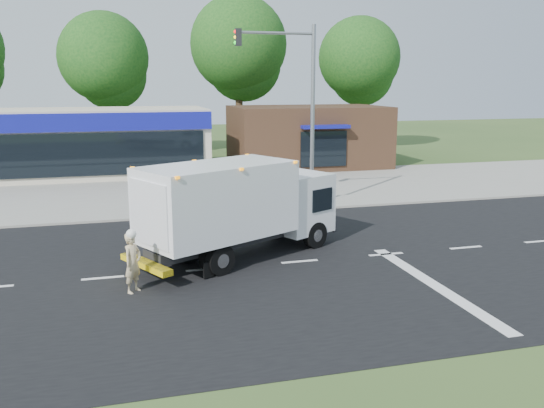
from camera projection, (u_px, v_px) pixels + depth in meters
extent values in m
plane|color=#385123|center=(300.00, 262.00, 18.23)|extent=(120.00, 120.00, 0.00)
cube|color=black|center=(300.00, 262.00, 18.23)|extent=(60.00, 14.00, 0.02)
cube|color=gray|center=(244.00, 207.00, 25.96)|extent=(60.00, 2.40, 0.12)
cube|color=gray|center=(221.00, 186.00, 31.45)|extent=(60.00, 9.00, 0.02)
cube|color=silver|center=(103.00, 278.00, 16.70)|extent=(1.20, 0.15, 0.01)
cube|color=silver|center=(206.00, 269.00, 17.46)|extent=(1.20, 0.15, 0.01)
cube|color=silver|center=(300.00, 261.00, 18.23)|extent=(1.20, 0.15, 0.01)
cube|color=silver|center=(386.00, 254.00, 19.00)|extent=(1.20, 0.15, 0.01)
cube|color=silver|center=(466.00, 247.00, 19.76)|extent=(1.20, 0.15, 0.01)
cube|color=silver|center=(540.00, 241.00, 20.53)|extent=(1.20, 0.15, 0.01)
cube|color=silver|center=(434.00, 284.00, 16.16)|extent=(0.40, 7.00, 0.01)
cube|color=black|center=(218.00, 242.00, 18.00)|extent=(4.70, 3.08, 0.34)
cube|color=white|center=(295.00, 202.00, 20.10)|extent=(2.66, 2.72, 2.02)
cube|color=black|center=(313.00, 193.00, 20.66)|extent=(0.98, 1.68, 0.86)
cube|color=white|center=(218.00, 200.00, 17.72)|extent=(5.32, 4.27, 2.26)
cube|color=silver|center=(149.00, 214.00, 16.12)|extent=(0.94, 1.73, 1.82)
cube|color=yellow|center=(146.00, 264.00, 16.31)|extent=(1.37, 2.20, 0.17)
cube|color=orange|center=(217.00, 165.00, 17.49)|extent=(5.17, 4.22, 0.08)
cylinder|color=black|center=(278.00, 225.00, 21.00)|extent=(0.95, 0.68, 0.92)
cylinder|color=black|center=(315.00, 235.00, 19.69)|extent=(0.95, 0.68, 0.92)
cylinder|color=black|center=(183.00, 247.00, 18.29)|extent=(0.95, 0.68, 0.92)
cylinder|color=black|center=(220.00, 260.00, 16.91)|extent=(0.95, 0.68, 0.92)
imported|color=#C9B186|center=(133.00, 263.00, 15.46)|extent=(0.69, 0.72, 1.65)
sphere|color=white|center=(131.00, 234.00, 15.29)|extent=(0.28, 0.28, 0.28)
cube|color=beige|center=(54.00, 143.00, 34.40)|extent=(18.00, 6.00, 4.00)
cube|color=navy|center=(47.00, 123.00, 31.23)|extent=(18.00, 0.30, 1.00)
cube|color=black|center=(50.00, 156.00, 31.61)|extent=(17.00, 0.12, 2.40)
cube|color=#382316|center=(308.00, 136.00, 38.49)|extent=(10.00, 6.00, 4.00)
cube|color=navy|center=(324.00, 126.00, 35.37)|extent=(3.00, 1.20, 0.20)
cube|color=black|center=(324.00, 149.00, 35.71)|extent=(3.00, 0.12, 2.20)
cylinder|color=gray|center=(313.00, 119.00, 25.34)|extent=(0.18, 0.18, 8.00)
cylinder|color=gray|center=(275.00, 33.00, 24.16)|extent=(3.40, 0.12, 0.12)
cube|color=black|center=(238.00, 37.00, 23.79)|extent=(0.25, 0.25, 0.70)
cylinder|color=#332114|center=(107.00, 112.00, 42.42)|extent=(0.56, 0.56, 6.86)
sphere|color=#134516|center=(103.00, 57.00, 41.61)|extent=(6.47, 6.47, 6.47)
sphere|color=#134516|center=(112.00, 75.00, 42.47)|extent=(5.10, 5.10, 5.10)
cylinder|color=#332114|center=(239.00, 104.00, 44.87)|extent=(0.56, 0.56, 7.84)
sphere|color=#134516|center=(238.00, 44.00, 43.94)|extent=(7.39, 7.39, 7.39)
sphere|color=#134516|center=(244.00, 64.00, 44.84)|extent=(5.82, 5.82, 5.82)
cylinder|color=#332114|center=(358.00, 108.00, 47.51)|extent=(0.56, 0.56, 7.00)
sphere|color=#134516|center=(359.00, 58.00, 46.68)|extent=(6.60, 6.60, 6.60)
sphere|color=#134516|center=(362.00, 74.00, 47.55)|extent=(5.20, 5.20, 5.20)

